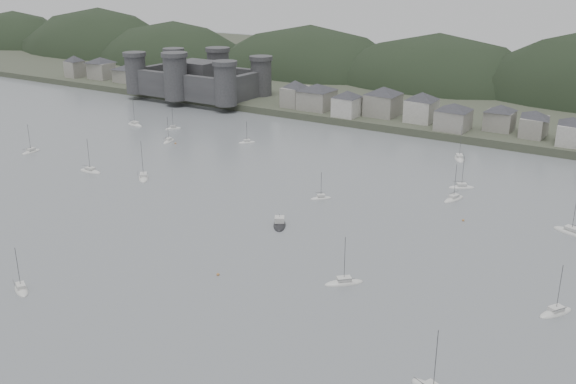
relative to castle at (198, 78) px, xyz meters
The scene contains 8 objects.
ground 216.45m from the castle, 56.28° to the right, with size 900.00×900.00×0.00m, color slate.
far_shore_land 166.61m from the castle, 43.83° to the left, with size 900.00×250.00×3.00m, color #383D2D.
forested_ridge 155.26m from the castle, 35.67° to the left, with size 851.55×103.94×102.57m.
castle is the anchor object (origin of this frame).
waterfront_town 170.64m from the castle, ahead, with size 451.48×28.46×12.92m.
moored_fleet 152.28m from the castle, 44.45° to the right, with size 227.51×177.81×13.18m.
motor_launch_far 167.71m from the castle, 42.70° to the right, with size 7.36×9.13×4.08m.
mooring_buoys 183.59m from the castle, 40.48° to the right, with size 156.62×114.77×0.70m.
Camera 1 is at (88.08, -61.92, 63.78)m, focal length 40.23 mm.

